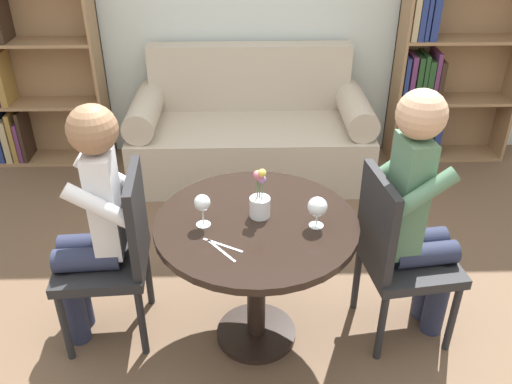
% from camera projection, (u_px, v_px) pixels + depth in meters
% --- Properties ---
extents(ground_plane, '(16.00, 16.00, 0.00)m').
position_uv_depth(ground_plane, '(256.00, 335.00, 2.76)').
color(ground_plane, brown).
extents(round_table, '(0.91, 0.91, 0.70)m').
position_uv_depth(round_table, '(256.00, 247.00, 2.47)').
color(round_table, black).
rests_on(round_table, ground_plane).
extents(couch, '(1.75, 0.80, 0.92)m').
position_uv_depth(couch, '(251.00, 134.00, 4.09)').
color(couch, '#B7A893').
rests_on(couch, ground_plane).
extents(bookshelf_left, '(0.92, 0.28, 1.44)m').
position_uv_depth(bookshelf_left, '(24.00, 74.00, 4.09)').
color(bookshelf_left, '#93704C').
rests_on(bookshelf_left, ground_plane).
extents(bookshelf_right, '(0.92, 0.28, 1.44)m').
position_uv_depth(bookshelf_right, '(438.00, 77.00, 4.17)').
color(bookshelf_right, '#93704C').
rests_on(bookshelf_right, ground_plane).
extents(chair_left, '(0.45, 0.45, 0.90)m').
position_uv_depth(chair_left, '(116.00, 251.00, 2.55)').
color(chair_left, '#232326').
rests_on(chair_left, ground_plane).
extents(chair_right, '(0.47, 0.47, 0.90)m').
position_uv_depth(chair_right, '(396.00, 251.00, 2.55)').
color(chair_right, '#232326').
rests_on(chair_right, ground_plane).
extents(person_left, '(0.43, 0.36, 1.23)m').
position_uv_depth(person_left, '(91.00, 221.00, 2.45)').
color(person_left, '#282D47').
rests_on(person_left, ground_plane).
extents(person_right, '(0.45, 0.38, 1.29)m').
position_uv_depth(person_right, '(420.00, 213.00, 2.46)').
color(person_right, '#282D47').
rests_on(person_right, ground_plane).
extents(wine_glass_left, '(0.07, 0.07, 0.15)m').
position_uv_depth(wine_glass_left, '(202.00, 204.00, 2.32)').
color(wine_glass_left, white).
rests_on(wine_glass_left, round_table).
extents(wine_glass_right, '(0.09, 0.09, 0.14)m').
position_uv_depth(wine_glass_right, '(317.00, 208.00, 2.32)').
color(wine_glass_right, white).
rests_on(wine_glass_right, round_table).
extents(flower_vase, '(0.09, 0.09, 0.24)m').
position_uv_depth(flower_vase, '(260.00, 200.00, 2.39)').
color(flower_vase, silver).
rests_on(flower_vase, round_table).
extents(knife_left_setting, '(0.17, 0.10, 0.00)m').
position_uv_depth(knife_left_setting, '(223.00, 245.00, 2.24)').
color(knife_left_setting, silver).
rests_on(knife_left_setting, round_table).
extents(fork_left_setting, '(0.13, 0.16, 0.00)m').
position_uv_depth(fork_left_setting, '(221.00, 251.00, 2.21)').
color(fork_left_setting, silver).
rests_on(fork_left_setting, round_table).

